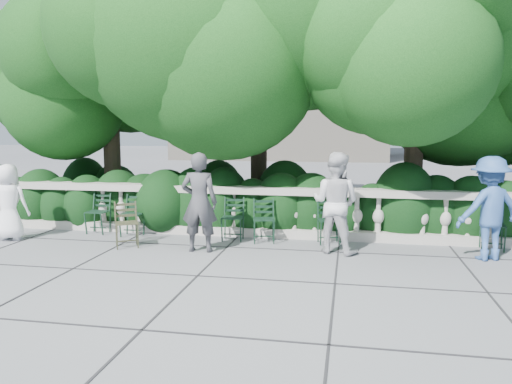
% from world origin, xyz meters
% --- Properties ---
extents(ground, '(90.00, 90.00, 0.00)m').
position_xyz_m(ground, '(0.00, 0.00, 0.00)').
color(ground, '#5B5D63').
rests_on(ground, ground).
extents(balustrade, '(12.00, 0.44, 1.00)m').
position_xyz_m(balustrade, '(0.00, 1.80, 0.49)').
color(balustrade, '#9E998E').
rests_on(balustrade, ground).
extents(shrub_hedge, '(15.00, 2.60, 1.70)m').
position_xyz_m(shrub_hedge, '(0.00, 3.00, 0.00)').
color(shrub_hedge, black).
rests_on(shrub_hedge, ground).
extents(tree_canopy, '(15.04, 6.52, 6.78)m').
position_xyz_m(tree_canopy, '(0.69, 3.19, 3.96)').
color(tree_canopy, '#3F3023').
rests_on(tree_canopy, ground).
extents(chair_a, '(0.44, 0.48, 0.84)m').
position_xyz_m(chair_a, '(-2.59, 1.21, 0.00)').
color(chair_a, black).
rests_on(chair_a, ground).
extents(chair_b, '(0.46, 0.49, 0.84)m').
position_xyz_m(chair_b, '(-3.39, 1.32, 0.00)').
color(chair_b, black).
rests_on(chair_b, ground).
extents(chair_c, '(0.53, 0.56, 0.84)m').
position_xyz_m(chair_c, '(0.13, 1.15, 0.00)').
color(chair_c, black).
rests_on(chair_c, ground).
extents(chair_d, '(0.47, 0.51, 0.84)m').
position_xyz_m(chair_d, '(-0.51, 1.21, 0.00)').
color(chair_d, black).
rests_on(chair_d, ground).
extents(chair_e, '(0.53, 0.56, 0.84)m').
position_xyz_m(chair_e, '(1.34, 1.28, 0.00)').
color(chair_e, black).
rests_on(chair_e, ground).
extents(chair_f, '(0.49, 0.53, 0.84)m').
position_xyz_m(chair_f, '(4.16, 1.33, 0.00)').
color(chair_f, black).
rests_on(chair_f, ground).
extents(chair_weathered, '(0.62, 0.63, 0.84)m').
position_xyz_m(chair_weathered, '(-2.21, 0.33, 0.00)').
color(chair_weathered, black).
rests_on(chair_weathered, ground).
extents(person_businessman, '(0.77, 0.55, 1.47)m').
position_xyz_m(person_businessman, '(-4.77, 0.62, 0.74)').
color(person_businessman, white).
rests_on(person_businessman, ground).
extents(person_woman_grey, '(0.66, 0.45, 1.75)m').
position_xyz_m(person_woman_grey, '(-0.89, 0.42, 0.87)').
color(person_woman_grey, '#3C3C41').
rests_on(person_woman_grey, ground).
extents(person_casual_man, '(1.02, 0.91, 1.75)m').
position_xyz_m(person_casual_man, '(1.43, 0.79, 0.87)').
color(person_casual_man, silver).
rests_on(person_casual_man, ground).
extents(person_older_blue, '(1.26, 1.00, 1.71)m').
position_xyz_m(person_older_blue, '(3.92, 0.79, 0.85)').
color(person_older_blue, '#315695').
rests_on(person_older_blue, ground).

